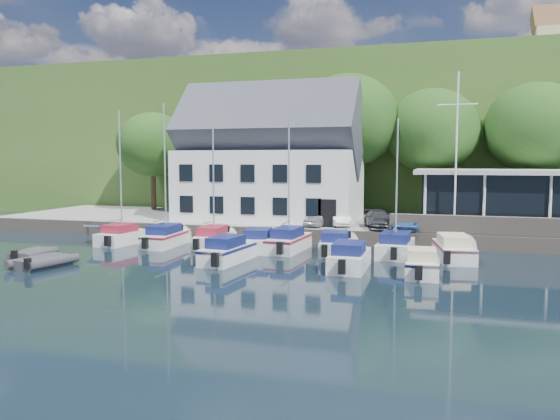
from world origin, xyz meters
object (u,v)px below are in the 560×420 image
at_px(boat_r1_3, 259,239).
at_px(boat_r1_6, 397,182).
at_px(boat_r1_5, 336,243).
at_px(car_white, 340,217).
at_px(harbor_building, 270,165).
at_px(dinghy_1, 43,260).
at_px(boat_r1_4, 289,177).
at_px(boat_r1_7, 454,247).
at_px(boat_r1_0, 121,182).
at_px(car_silver, 319,218).
at_px(boat_r1_1, 165,179).
at_px(club_pavilion, 511,199).
at_px(boat_r1_2, 213,182).
at_px(dinghy_0, 33,253).
at_px(boat_r2_2, 228,249).
at_px(boat_r2_4, 422,262).
at_px(boat_r2_3, 350,255).
at_px(car_dgrey, 378,220).

relative_size(boat_r1_3, boat_r1_6, 0.61).
distance_m(boat_r1_5, boat_r1_6, 5.18).
bearing_deg(car_white, boat_r1_3, -137.49).
height_order(harbor_building, dinghy_1, harbor_building).
bearing_deg(boat_r1_4, boat_r1_3, -163.16).
bearing_deg(dinghy_1, boat_r1_7, 34.51).
height_order(boat_r1_0, boat_r1_6, boat_r1_6).
relative_size(harbor_building, car_silver, 4.43).
distance_m(car_silver, boat_r1_1, 11.28).
height_order(car_silver, boat_r1_3, car_silver).
bearing_deg(club_pavilion, dinghy_1, -145.79).
bearing_deg(boat_r1_1, boat_r1_2, 6.82).
bearing_deg(dinghy_0, car_white, 34.51).
xyz_separation_m(boat_r1_1, dinghy_1, (-2.87, -8.49, -4.10)).
relative_size(boat_r1_2, boat_r1_6, 0.97).
height_order(club_pavilion, boat_r2_2, club_pavilion).
bearing_deg(boat_r1_5, boat_r2_4, -50.41).
bearing_deg(club_pavilion, boat_r2_3, -125.45).
distance_m(boat_r1_3, boat_r1_6, 9.31).
relative_size(car_white, boat_r2_2, 0.58).
height_order(harbor_building, boat_r1_2, harbor_building).
height_order(boat_r1_0, dinghy_1, boat_r1_0).
bearing_deg(boat_r1_0, car_dgrey, 26.06).
height_order(harbor_building, boat_r2_3, harbor_building).
bearing_deg(boat_r2_2, car_silver, 79.10).
relative_size(boat_r1_0, dinghy_1, 2.61).
bearing_deg(boat_r1_4, club_pavilion, 34.56).
xyz_separation_m(boat_r1_5, boat_r2_3, (1.55, -4.25, 0.01)).
bearing_deg(boat_r1_3, car_white, 49.74).
bearing_deg(boat_r1_6, boat_r1_5, -169.05).
height_order(boat_r1_5, dinghy_1, boat_r1_5).
xyz_separation_m(harbor_building, dinghy_1, (-7.35, -17.73, -4.97)).
bearing_deg(dinghy_0, boat_r1_3, 23.52).
bearing_deg(boat_r1_0, boat_r1_7, 7.82).
bearing_deg(dinghy_0, boat_r2_3, 2.05).
height_order(car_silver, car_white, car_white).
xyz_separation_m(car_dgrey, boat_r1_2, (-10.29, -5.14, 2.70)).
distance_m(boat_r1_1, boat_r1_7, 18.87).
xyz_separation_m(car_white, boat_r1_7, (7.81, -6.30, -0.85)).
bearing_deg(boat_r1_4, dinghy_0, -150.39).
bearing_deg(boat_r1_3, car_silver, 57.44).
bearing_deg(boat_r1_2, dinghy_0, -144.91).
distance_m(car_silver, car_dgrey, 4.32).
bearing_deg(club_pavilion, boat_r1_2, -156.90).
bearing_deg(boat_r2_4, car_silver, 122.94).
height_order(boat_r1_6, dinghy_1, boat_r1_6).
bearing_deg(dinghy_0, boat_r1_6, 14.19).
relative_size(car_silver, boat_r1_6, 0.36).
height_order(car_silver, boat_r1_0, boat_r1_0).
bearing_deg(boat_r1_2, boat_r1_7, -5.26).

